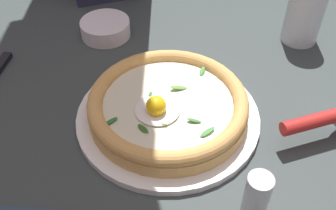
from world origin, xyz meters
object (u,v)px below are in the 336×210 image
at_px(pizza, 168,105).
at_px(drinking_glass, 304,16).
at_px(pizza_cutter, 328,118).
at_px(side_bowl, 105,28).
at_px(pepper_shaker, 255,200).

height_order(pizza, drinking_glass, drinking_glass).
xyz_separation_m(pizza_cutter, drinking_glass, (0.26, -0.05, 0.01)).
height_order(pizza, side_bowl, pizza).
bearing_deg(pizza_cutter, pizza, 75.37).
bearing_deg(drinking_glass, pizza_cutter, 168.28).
relative_size(pizza, pizza_cutter, 1.50).
bearing_deg(pepper_shaker, pizza, 24.88).
xyz_separation_m(side_bowl, pepper_shaker, (-0.44, -0.19, 0.03)).
xyz_separation_m(pizza_cutter, pepper_shaker, (-0.13, 0.15, 0.00)).
bearing_deg(pizza, pizza_cutter, -104.63).
bearing_deg(pizza, pepper_shaker, -155.12).
distance_m(pizza, side_bowl, 0.27).
height_order(side_bowl, pizza_cutter, pizza_cutter).
bearing_deg(side_bowl, pizza, -158.16).
height_order(side_bowl, pepper_shaker, pepper_shaker).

